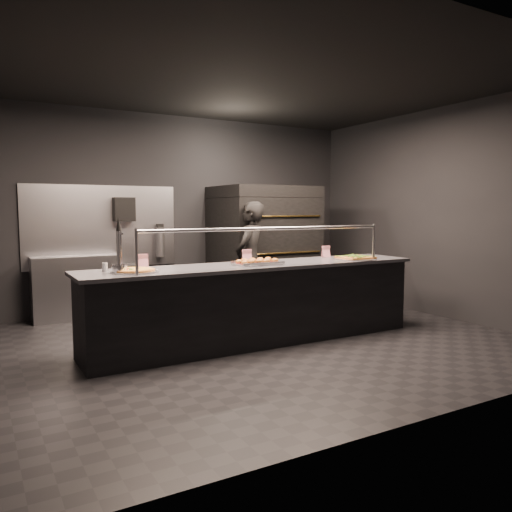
# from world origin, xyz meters

# --- Properties ---
(room) EXTENTS (6.04, 6.00, 3.00)m
(room) POSITION_xyz_m (-0.02, 0.05, 1.50)
(room) COLOR black
(room) RESTS_ON ground
(service_counter) EXTENTS (4.10, 0.78, 1.37)m
(service_counter) POSITION_xyz_m (0.00, -0.00, 0.46)
(service_counter) COLOR black
(service_counter) RESTS_ON ground
(pizza_oven) EXTENTS (1.50, 1.23, 1.91)m
(pizza_oven) POSITION_xyz_m (1.20, 1.90, 0.97)
(pizza_oven) COLOR black
(pizza_oven) RESTS_ON ground
(prep_shelf) EXTENTS (1.20, 0.35, 0.90)m
(prep_shelf) POSITION_xyz_m (-1.60, 2.32, 0.45)
(prep_shelf) COLOR #99999E
(prep_shelf) RESTS_ON ground
(towel_dispenser) EXTENTS (0.30, 0.20, 0.35)m
(towel_dispenser) POSITION_xyz_m (-0.90, 2.39, 1.55)
(towel_dispenser) COLOR black
(towel_dispenser) RESTS_ON room
(fire_extinguisher) EXTENTS (0.14, 0.14, 0.51)m
(fire_extinguisher) POSITION_xyz_m (-0.35, 2.40, 1.06)
(fire_extinguisher) COLOR #B2B2B7
(fire_extinguisher) RESTS_ON room
(beer_tap) EXTENTS (0.15, 0.21, 0.56)m
(beer_tap) POSITION_xyz_m (-1.60, -0.04, 1.08)
(beer_tap) COLOR silver
(beer_tap) RESTS_ON service_counter
(round_pizza) EXTENTS (0.48, 0.48, 0.03)m
(round_pizza) POSITION_xyz_m (-1.45, -0.03, 0.94)
(round_pizza) COLOR silver
(round_pizza) RESTS_ON service_counter
(slider_tray_a) EXTENTS (0.48, 0.42, 0.06)m
(slider_tray_a) POSITION_xyz_m (-0.10, -0.06, 0.94)
(slider_tray_a) COLOR silver
(slider_tray_a) RESTS_ON service_counter
(slider_tray_b) EXTENTS (0.53, 0.45, 0.07)m
(slider_tray_b) POSITION_xyz_m (-0.00, -0.05, 0.95)
(slider_tray_b) COLOR silver
(slider_tray_b) RESTS_ON service_counter
(square_pizza) EXTENTS (0.51, 0.51, 0.05)m
(square_pizza) POSITION_xyz_m (1.35, -0.14, 0.94)
(square_pizza) COLOR silver
(square_pizza) RESTS_ON service_counter
(condiment_jar) EXTENTS (0.14, 0.05, 0.09)m
(condiment_jar) POSITION_xyz_m (-1.67, 0.15, 0.96)
(condiment_jar) COLOR silver
(condiment_jar) RESTS_ON service_counter
(tent_cards) EXTENTS (2.59, 0.04, 0.15)m
(tent_cards) POSITION_xyz_m (-0.02, 0.28, 1.00)
(tent_cards) COLOR white
(tent_cards) RESTS_ON service_counter
(trash_bin) EXTENTS (0.45, 0.45, 0.75)m
(trash_bin) POSITION_xyz_m (-0.90, 2.22, 0.38)
(trash_bin) COLOR black
(trash_bin) RESTS_ON ground
(worker) EXTENTS (0.72, 0.69, 1.66)m
(worker) POSITION_xyz_m (0.55, 1.17, 0.83)
(worker) COLOR black
(worker) RESTS_ON ground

